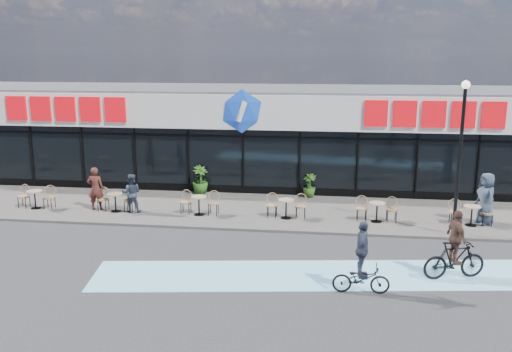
# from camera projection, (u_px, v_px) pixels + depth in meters

# --- Properties ---
(ground) EXTENTS (120.00, 120.00, 0.00)m
(ground) POSITION_uv_depth(u_px,v_px,m) (211.00, 250.00, 17.64)
(ground) COLOR #28282B
(ground) RESTS_ON ground
(sidewalk) EXTENTS (44.00, 5.00, 0.10)m
(sidewalk) POSITION_uv_depth(u_px,v_px,m) (234.00, 210.00, 21.98)
(sidewalk) COLOR #57524D
(sidewalk) RESTS_ON ground
(bike_lane) EXTENTS (14.17, 4.13, 0.01)m
(bike_lane) POSITION_uv_depth(u_px,v_px,m) (335.00, 275.00, 15.69)
(bike_lane) COLOR #7CC8EA
(bike_lane) RESTS_ON ground
(building) EXTENTS (30.60, 6.57, 4.75)m
(building) POSITION_uv_depth(u_px,v_px,m) (252.00, 134.00, 26.71)
(building) COLOR black
(building) RESTS_ON ground
(lamp_post) EXTENTS (0.28, 0.28, 5.30)m
(lamp_post) POSITION_uv_depth(u_px,v_px,m) (461.00, 146.00, 18.11)
(lamp_post) COLOR black
(lamp_post) RESTS_ON sidewalk
(bistro_set_1) EXTENTS (1.54, 0.62, 0.90)m
(bistro_set_1) POSITION_uv_depth(u_px,v_px,m) (36.00, 197.00, 21.97)
(bistro_set_1) COLOR tan
(bistro_set_1) RESTS_ON sidewalk
(bistro_set_2) EXTENTS (1.54, 0.62, 0.90)m
(bistro_set_2) POSITION_uv_depth(u_px,v_px,m) (116.00, 200.00, 21.54)
(bistro_set_2) COLOR tan
(bistro_set_2) RESTS_ON sidewalk
(bistro_set_3) EXTENTS (1.54, 0.62, 0.90)m
(bistro_set_3) POSITION_uv_depth(u_px,v_px,m) (199.00, 203.00, 21.11)
(bistro_set_3) COLOR tan
(bistro_set_3) RESTS_ON sidewalk
(bistro_set_4) EXTENTS (1.54, 0.62, 0.90)m
(bistro_set_4) POSITION_uv_depth(u_px,v_px,m) (286.00, 206.00, 20.68)
(bistro_set_4) COLOR tan
(bistro_set_4) RESTS_ON sidewalk
(bistro_set_5) EXTENTS (1.54, 0.62, 0.90)m
(bistro_set_5) POSITION_uv_depth(u_px,v_px,m) (377.00, 209.00, 20.25)
(bistro_set_5) COLOR tan
(bistro_set_5) RESTS_ON sidewalk
(bistro_set_6) EXTENTS (1.54, 0.62, 0.90)m
(bistro_set_6) POSITION_uv_depth(u_px,v_px,m) (471.00, 213.00, 19.82)
(bistro_set_6) COLOR tan
(bistro_set_6) RESTS_ON sidewalk
(potted_plant_left) EXTENTS (1.00, 1.00, 1.27)m
(potted_plant_left) POSITION_uv_depth(u_px,v_px,m) (200.00, 180.00, 24.12)
(potted_plant_left) COLOR #254E16
(potted_plant_left) RESTS_ON sidewalk
(potted_plant_mid) EXTENTS (0.68, 0.68, 1.03)m
(potted_plant_mid) POSITION_uv_depth(u_px,v_px,m) (201.00, 182.00, 24.21)
(potted_plant_mid) COLOR #185017
(potted_plant_mid) RESTS_ON sidewalk
(potted_plant_right) EXTENTS (0.70, 0.70, 1.02)m
(potted_plant_right) POSITION_uv_depth(u_px,v_px,m) (309.00, 185.00, 23.60)
(potted_plant_right) COLOR #294D16
(potted_plant_right) RESTS_ON sidewalk
(patron_left) EXTENTS (0.69, 0.51, 1.74)m
(patron_left) POSITION_uv_depth(u_px,v_px,m) (95.00, 189.00, 21.62)
(patron_left) COLOR #421D17
(patron_left) RESTS_ON sidewalk
(patron_right) EXTENTS (0.84, 0.71, 1.54)m
(patron_right) POSITION_uv_depth(u_px,v_px,m) (131.00, 193.00, 21.33)
(patron_right) COLOR #272E3D
(patron_right) RESTS_ON sidewalk
(pedestrian_a) EXTENTS (0.86, 1.08, 1.93)m
(pedestrian_a) POSITION_uv_depth(u_px,v_px,m) (486.00, 199.00, 19.81)
(pedestrian_a) COLOR #303B4B
(pedestrian_a) RESTS_ON sidewalk
(cyclist_a) EXTENTS (1.54, 0.92, 2.01)m
(cyclist_a) POSITION_uv_depth(u_px,v_px,m) (362.00, 266.00, 14.36)
(cyclist_a) COLOR black
(cyclist_a) RESTS_ON ground
(cyclist_b) EXTENTS (1.93, 1.03, 2.02)m
(cyclist_b) POSITION_uv_depth(u_px,v_px,m) (455.00, 253.00, 15.28)
(cyclist_b) COLOR black
(cyclist_b) RESTS_ON ground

